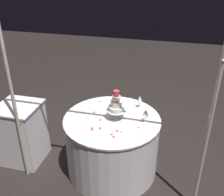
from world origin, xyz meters
TOP-DOWN VIEW (x-y plane):
  - ground_plane at (0.00, 0.00)m, footprint 12.00×12.00m
  - decorative_arch at (0.00, 0.35)m, footprint 2.00×0.06m
  - main_table at (0.00, 0.00)m, footprint 1.11×1.11m
  - side_table at (1.14, 0.08)m, footprint 0.49×0.49m
  - tiered_cake at (-0.04, -0.02)m, footprint 0.22×0.22m
  - wine_glass_0 at (-0.37, -0.01)m, footprint 0.06×0.06m
  - wine_glass_1 at (-0.05, -0.23)m, footprint 0.06×0.06m
  - wine_glass_2 at (-0.26, -0.33)m, footprint 0.06×0.06m
  - cake_knife at (0.24, 0.12)m, footprint 0.03×0.30m
  - rose_petal_0 at (0.12, 0.06)m, footprint 0.04×0.04m
  - rose_petal_1 at (0.15, 0.26)m, footprint 0.03×0.04m
  - rose_petal_2 at (0.25, -0.35)m, footprint 0.04×0.03m
  - rose_petal_3 at (0.43, -0.01)m, footprint 0.04×0.04m
  - rose_petal_4 at (-0.38, -0.13)m, footprint 0.04×0.03m
  - rose_petal_5 at (-0.34, -0.08)m, footprint 0.04×0.04m
  - rose_petal_6 at (-0.08, -0.15)m, footprint 0.03×0.04m
  - rose_petal_7 at (0.10, -0.03)m, footprint 0.04×0.04m
  - rose_petal_8 at (-0.32, 0.10)m, footprint 0.02×0.03m
  - rose_petal_9 at (-0.10, 0.33)m, footprint 0.04×0.03m
  - rose_petal_10 at (0.16, 0.23)m, footprint 0.03×0.04m
  - rose_petal_11 at (0.24, -0.08)m, footprint 0.05×0.04m
  - rose_petal_12 at (-0.11, 0.22)m, footprint 0.04×0.03m
  - rose_petal_13 at (-0.07, 0.30)m, footprint 0.04×0.04m
  - rose_petal_14 at (-0.16, 0.24)m, footprint 0.02×0.03m
  - rose_petal_15 at (0.07, 0.22)m, footprint 0.03×0.04m

SIDE VIEW (x-z plane):
  - ground_plane at x=0.00m, z-range 0.00..0.00m
  - main_table at x=0.00m, z-range 0.00..0.73m
  - side_table at x=1.14m, z-range 0.00..0.79m
  - rose_petal_0 at x=0.12m, z-range 0.73..0.74m
  - rose_petal_1 at x=0.15m, z-range 0.73..0.74m
  - rose_petal_2 at x=0.25m, z-range 0.73..0.74m
  - rose_petal_3 at x=0.43m, z-range 0.73..0.74m
  - rose_petal_4 at x=-0.38m, z-range 0.73..0.74m
  - rose_petal_5 at x=-0.34m, z-range 0.73..0.74m
  - rose_petal_6 at x=-0.08m, z-range 0.73..0.74m
  - rose_petal_7 at x=0.10m, z-range 0.73..0.74m
  - rose_petal_8 at x=-0.32m, z-range 0.73..0.74m
  - rose_petal_9 at x=-0.10m, z-range 0.73..0.74m
  - rose_petal_10 at x=0.16m, z-range 0.73..0.74m
  - rose_petal_11 at x=0.24m, z-range 0.73..0.74m
  - rose_petal_12 at x=-0.11m, z-range 0.73..0.74m
  - rose_petal_13 at x=-0.07m, z-range 0.73..0.74m
  - rose_petal_14 at x=-0.16m, z-range 0.73..0.74m
  - rose_petal_15 at x=0.07m, z-range 0.73..0.74m
  - cake_knife at x=0.24m, z-range 0.73..0.74m
  - wine_glass_1 at x=-0.05m, z-range 0.76..0.90m
  - wine_glass_2 at x=-0.26m, z-range 0.77..0.92m
  - wine_glass_0 at x=-0.37m, z-range 0.77..0.94m
  - tiered_cake at x=-0.04m, z-range 0.73..1.07m
  - decorative_arch at x=0.00m, z-range 0.33..2.54m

